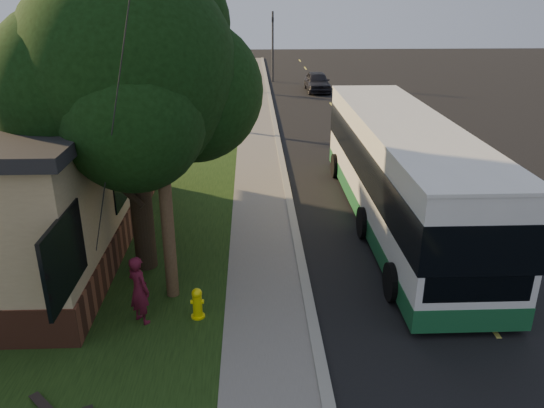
{
  "coord_description": "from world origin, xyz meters",
  "views": [
    {
      "loc": [
        -1.31,
        -10.35,
        7.02
      ],
      "look_at": [
        -0.77,
        3.3,
        1.5
      ],
      "focal_mm": 35.0,
      "sensor_mm": 36.0,
      "label": 1
    }
  ],
  "objects_px": {
    "bare_tree_near": "(210,89)",
    "traffic_signal": "(273,42)",
    "distant_car": "(317,82)",
    "bare_tree_far": "(228,63)",
    "skateboard_spare": "(42,404)",
    "utility_pole": "(158,110)",
    "transit_bus": "(401,170)",
    "leafy_tree": "(131,74)",
    "skateboarder": "(139,290)",
    "fire_hydrant": "(197,303)"
  },
  "relations": [
    {
      "from": "transit_bus",
      "to": "distant_car",
      "type": "distance_m",
      "value": 24.19
    },
    {
      "from": "skateboard_spare",
      "to": "bare_tree_near",
      "type": "bearing_deg",
      "value": 85.44
    },
    {
      "from": "bare_tree_near",
      "to": "traffic_signal",
      "type": "distance_m",
      "value": 16.52
    },
    {
      "from": "transit_bus",
      "to": "bare_tree_near",
      "type": "bearing_deg",
      "value": 118.22
    },
    {
      "from": "fire_hydrant",
      "to": "bare_tree_far",
      "type": "height_order",
      "value": "bare_tree_far"
    },
    {
      "from": "skateboarder",
      "to": "skateboard_spare",
      "type": "distance_m",
      "value": 3.01
    },
    {
      "from": "utility_pole",
      "to": "distant_car",
      "type": "relative_size",
      "value": 2.17
    },
    {
      "from": "fire_hydrant",
      "to": "skateboarder",
      "type": "height_order",
      "value": "skateboarder"
    },
    {
      "from": "utility_pole",
      "to": "bare_tree_near",
      "type": "relative_size",
      "value": 2.11
    },
    {
      "from": "traffic_signal",
      "to": "skateboard_spare",
      "type": "distance_m",
      "value": 37.27
    },
    {
      "from": "leafy_tree",
      "to": "distant_car",
      "type": "xyz_separation_m",
      "value": [
        7.81,
        26.75,
        -4.45
      ]
    },
    {
      "from": "bare_tree_near",
      "to": "bare_tree_far",
      "type": "distance_m",
      "value": 12.01
    },
    {
      "from": "bare_tree_near",
      "to": "skateboarder",
      "type": "height_order",
      "value": "bare_tree_near"
    },
    {
      "from": "leafy_tree",
      "to": "skateboarder",
      "type": "height_order",
      "value": "leafy_tree"
    },
    {
      "from": "transit_bus",
      "to": "distant_car",
      "type": "xyz_separation_m",
      "value": [
        0.28,
        24.17,
        -1.09
      ]
    },
    {
      "from": "skateboard_spare",
      "to": "bare_tree_far",
      "type": "bearing_deg",
      "value": 86.23
    },
    {
      "from": "bare_tree_far",
      "to": "distant_car",
      "type": "bearing_deg",
      "value": -5.15
    },
    {
      "from": "leafy_tree",
      "to": "transit_bus",
      "type": "height_order",
      "value": "leafy_tree"
    },
    {
      "from": "skateboarder",
      "to": "distant_car",
      "type": "xyz_separation_m",
      "value": [
        7.48,
        29.51,
        -0.17
      ]
    },
    {
      "from": "utility_pole",
      "to": "bare_tree_near",
      "type": "height_order",
      "value": "utility_pole"
    },
    {
      "from": "fire_hydrant",
      "to": "transit_bus",
      "type": "distance_m",
      "value": 8.04
    },
    {
      "from": "bare_tree_far",
      "to": "skateboarder",
      "type": "height_order",
      "value": "bare_tree_far"
    },
    {
      "from": "skateboard_spare",
      "to": "distant_car",
      "type": "bearing_deg",
      "value": 74.7
    },
    {
      "from": "skateboard_spare",
      "to": "fire_hydrant",
      "type": "bearing_deg",
      "value": 46.72
    },
    {
      "from": "transit_bus",
      "to": "skateboarder",
      "type": "xyz_separation_m",
      "value": [
        -7.2,
        -5.34,
        -0.92
      ]
    },
    {
      "from": "skateboard_spare",
      "to": "distant_car",
      "type": "xyz_separation_m",
      "value": [
        8.79,
        32.11,
        0.59
      ]
    },
    {
      "from": "skateboarder",
      "to": "transit_bus",
      "type": "bearing_deg",
      "value": -102.19
    },
    {
      "from": "leafy_tree",
      "to": "traffic_signal",
      "type": "distance_m",
      "value": 31.76
    },
    {
      "from": "transit_bus",
      "to": "skateboard_spare",
      "type": "bearing_deg",
      "value": -136.96
    },
    {
      "from": "utility_pole",
      "to": "skateboarder",
      "type": "xyz_separation_m",
      "value": [
        -0.54,
        -1.1,
        -3.75
      ]
    },
    {
      "from": "traffic_signal",
      "to": "bare_tree_far",
      "type": "bearing_deg",
      "value": -131.19
    },
    {
      "from": "leafy_tree",
      "to": "skateboarder",
      "type": "xyz_separation_m",
      "value": [
        0.32,
        -2.76,
        -4.28
      ]
    },
    {
      "from": "bare_tree_near",
      "to": "bare_tree_far",
      "type": "xyz_separation_m",
      "value": [
        0.5,
        12.0,
        -0.15
      ]
    },
    {
      "from": "skateboarder",
      "to": "bare_tree_far",
      "type": "bearing_deg",
      "value": -50.38
    },
    {
      "from": "utility_pole",
      "to": "transit_bus",
      "type": "bearing_deg",
      "value": 32.49
    },
    {
      "from": "utility_pole",
      "to": "traffic_signal",
      "type": "relative_size",
      "value": 1.65
    },
    {
      "from": "traffic_signal",
      "to": "skateboard_spare",
      "type": "xyz_separation_m",
      "value": [
        -5.65,
        -36.71,
        -3.04
      ]
    },
    {
      "from": "fire_hydrant",
      "to": "leafy_tree",
      "type": "bearing_deg",
      "value": 120.67
    },
    {
      "from": "fire_hydrant",
      "to": "transit_bus",
      "type": "bearing_deg",
      "value": 41.32
    },
    {
      "from": "bare_tree_near",
      "to": "fire_hydrant",
      "type": "bearing_deg",
      "value": -87.14
    },
    {
      "from": "utility_pole",
      "to": "leafy_tree",
      "type": "xyz_separation_m",
      "value": [
        -0.87,
        1.66,
        0.54
      ]
    },
    {
      "from": "fire_hydrant",
      "to": "leafy_tree",
      "type": "distance_m",
      "value": 5.65
    },
    {
      "from": "leafy_tree",
      "to": "bare_tree_far",
      "type": "distance_m",
      "value": 27.56
    },
    {
      "from": "distant_car",
      "to": "fire_hydrant",
      "type": "bearing_deg",
      "value": -102.33
    },
    {
      "from": "leafy_tree",
      "to": "traffic_signal",
      "type": "height_order",
      "value": "leafy_tree"
    },
    {
      "from": "traffic_signal",
      "to": "skateboard_spare",
      "type": "height_order",
      "value": "traffic_signal"
    },
    {
      "from": "bare_tree_near",
      "to": "traffic_signal",
      "type": "height_order",
      "value": "traffic_signal"
    },
    {
      "from": "fire_hydrant",
      "to": "skateboarder",
      "type": "xyz_separation_m",
      "value": [
        -1.25,
        -0.11,
        0.45
      ]
    },
    {
      "from": "distant_car",
      "to": "bare_tree_far",
      "type": "bearing_deg",
      "value": 174.48
    },
    {
      "from": "bare_tree_far",
      "to": "skateboarder",
      "type": "relative_size",
      "value": 2.48
    }
  ]
}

